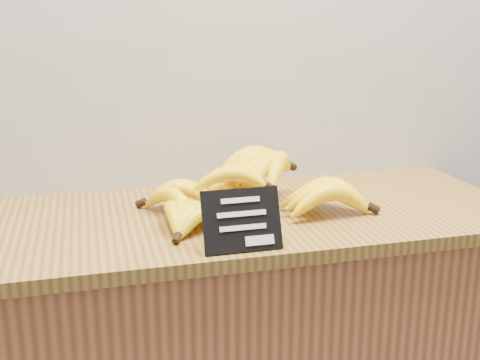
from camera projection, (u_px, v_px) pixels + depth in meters
counter_top at (235, 217)px, 1.41m from camera, size 1.33×0.54×0.03m
chalkboard_sign at (242, 220)px, 1.17m from camera, size 0.16×0.05×0.12m
banana_pile at (249, 190)px, 1.39m from camera, size 0.55×0.38×0.13m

